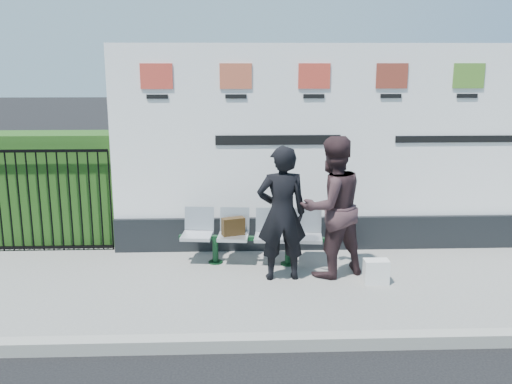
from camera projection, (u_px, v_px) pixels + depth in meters
pavement at (369, 285)px, 7.36m from camera, size 14.00×3.00×0.12m
kerb at (403, 340)px, 5.90m from camera, size 14.00×0.18×0.14m
billboard at (386, 162)px, 8.38m from camera, size 8.00×0.30×3.00m
hedge at (49, 188)px, 8.73m from camera, size 2.35×0.70×1.70m
railing at (40, 200)px, 8.31m from camera, size 2.05×0.06×1.54m
bench at (252, 249)px, 7.90m from camera, size 1.97×0.71×0.41m
woman_left at (282, 213)px, 7.23m from camera, size 0.66×0.46×1.75m
woman_right at (332, 207)px, 7.35m from camera, size 1.10×1.01×1.84m
handbag_brown at (233, 226)px, 7.85m from camera, size 0.34×0.22×0.24m
carrier_bag_white at (376, 272)px, 7.23m from camera, size 0.31×0.19×0.31m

